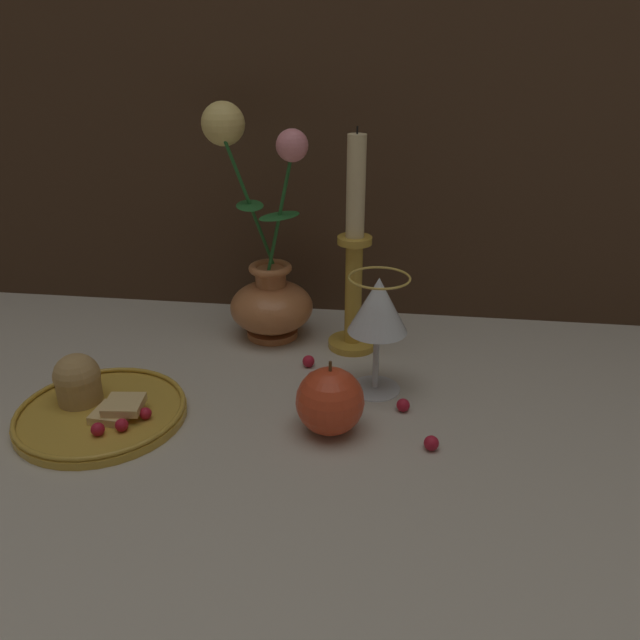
# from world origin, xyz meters

# --- Properties ---
(ground_plane) EXTENTS (2.40, 2.40, 0.00)m
(ground_plane) POSITION_xyz_m (0.00, 0.00, 0.00)
(ground_plane) COLOR #B7B2A3
(ground_plane) RESTS_ON ground
(vase) EXTENTS (0.16, 0.13, 0.35)m
(vase) POSITION_xyz_m (-0.08, 0.17, 0.10)
(vase) COLOR #B77042
(vase) RESTS_ON ground_plane
(plate_with_pastries) EXTENTS (0.21, 0.21, 0.07)m
(plate_with_pastries) POSITION_xyz_m (-0.24, -0.08, 0.02)
(plate_with_pastries) COLOR gold
(plate_with_pastries) RESTS_ON ground_plane
(wine_glass) EXTENTS (0.08, 0.08, 0.16)m
(wine_glass) POSITION_xyz_m (0.10, 0.02, 0.12)
(wine_glass) COLOR silver
(wine_glass) RESTS_ON ground_plane
(candlestick) EXTENTS (0.07, 0.07, 0.32)m
(candlestick) POSITION_xyz_m (0.06, 0.15, 0.13)
(candlestick) COLOR gold
(candlestick) RESTS_ON ground_plane
(apple_beside_vase) EXTENTS (0.08, 0.08, 0.09)m
(apple_beside_vase) POSITION_xyz_m (0.05, -0.08, 0.04)
(apple_beside_vase) COLOR #D14223
(apple_beside_vase) RESTS_ON ground_plane
(berry_near_plate) EXTENTS (0.02, 0.02, 0.02)m
(berry_near_plate) POSITION_xyz_m (0.00, 0.07, 0.01)
(berry_near_plate) COLOR #AD192D
(berry_near_plate) RESTS_ON ground_plane
(berry_front_center) EXTENTS (0.02, 0.02, 0.02)m
(berry_front_center) POSITION_xyz_m (0.13, -0.02, 0.01)
(berry_front_center) COLOR #AD192D
(berry_front_center) RESTS_ON ground_plane
(berry_by_glass_stem) EXTENTS (0.02, 0.02, 0.02)m
(berry_by_glass_stem) POSITION_xyz_m (0.01, 0.03, 0.01)
(berry_by_glass_stem) COLOR #AD192D
(berry_by_glass_stem) RESTS_ON ground_plane
(berry_under_candlestick) EXTENTS (0.02, 0.02, 0.02)m
(berry_under_candlestick) POSITION_xyz_m (0.17, -0.10, 0.01)
(berry_under_candlestick) COLOR #AD192D
(berry_under_candlestick) RESTS_ON ground_plane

